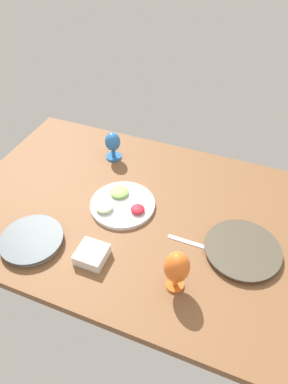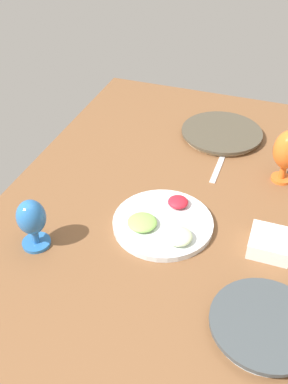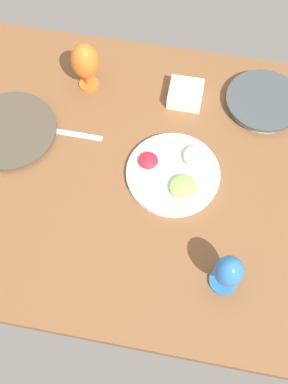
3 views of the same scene
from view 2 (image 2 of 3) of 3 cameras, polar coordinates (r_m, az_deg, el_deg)
ground_plane at (r=135.86cm, az=3.44°, el=-2.71°), size 160.00×104.00×4.00cm
dinner_plate_left at (r=108.10cm, az=15.20°, el=-16.15°), size 25.28×25.28×3.05cm
dinner_plate_right at (r=169.47cm, az=9.90°, el=7.40°), size 29.85×29.85×2.39cm
fruit_platter at (r=127.40cm, az=2.55°, el=-4.02°), size 28.83×28.83×4.54cm
hurricane_glass_blue at (r=120.76cm, az=-14.17°, el=-3.47°), size 7.82×7.82×14.96cm
hurricane_glass_orange at (r=146.02cm, az=17.90°, el=5.00°), size 9.09×9.09×18.17cm
square_bowl_white at (r=124.66cm, az=15.86°, el=-6.23°), size 11.07×11.07×4.69cm
fork_by_right_plate at (r=152.58cm, az=9.47°, el=3.15°), size 18.01×1.93×0.60cm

